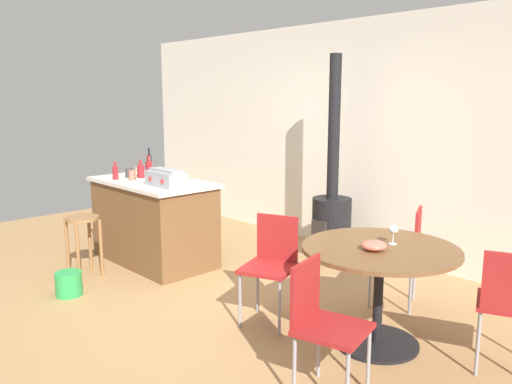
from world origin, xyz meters
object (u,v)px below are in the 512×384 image
object	(u,v)px
wine_glass	(393,230)
folding_chair_far	(323,319)
dining_table	(379,270)
plastic_bucket	(69,284)
kitchen_island	(154,221)
bottle_1	(151,174)
serving_bowl	(374,245)
cup_2	(138,170)
toolbox	(166,178)
bottle_5	(141,171)
bottle_3	(149,168)
cup_0	(133,175)
bottle_0	(149,164)
cup_1	(129,173)
folding_chair_right	(403,248)
bottle_2	(115,172)
bottle_4	(149,168)
folding_chair_left	(510,301)
folding_chair_near	(272,260)
wooden_stool	(83,233)
wood_stove	(332,212)

from	to	relation	value
wine_glass	folding_chair_far	bearing A→B (deg)	-83.24
dining_table	plastic_bucket	xyz separation A→B (m)	(-2.53, -1.25, -0.47)
kitchen_island	bottle_1	distance (m)	0.53
serving_bowl	cup_2	bearing A→B (deg)	177.95
toolbox	wine_glass	world-z (taller)	toolbox
bottle_5	dining_table	bearing A→B (deg)	1.80
bottle_3	cup_0	world-z (taller)	bottle_3
toolbox	bottle_0	world-z (taller)	bottle_0
cup_0	cup_1	distance (m)	0.22
folding_chair_far	bottle_1	bearing A→B (deg)	167.21
dining_table	cup_1	world-z (taller)	cup_1
folding_chair_right	cup_1	size ratio (longest dim) A/B	7.44
serving_bowl	bottle_5	bearing A→B (deg)	179.88
bottle_2	folding_chair_far	bearing A→B (deg)	-7.58
bottle_4	cup_2	distance (m)	0.23
folding_chair_left	folding_chair_right	xyz separation A→B (m)	(-1.10, 0.53, 0.01)
kitchen_island	folding_chair_far	distance (m)	3.06
folding_chair_left	bottle_2	size ratio (longest dim) A/B	4.33
bottle_2	bottle_3	bearing A→B (deg)	91.97
bottle_3	folding_chair_near	bearing A→B (deg)	-8.36
kitchen_island	dining_table	size ratio (longest dim) A/B	1.32
dining_table	bottle_1	distance (m)	2.88
cup_0	plastic_bucket	size ratio (longest dim) A/B	0.46
wooden_stool	cup_0	size ratio (longest dim) A/B	5.58
bottle_4	cup_2	world-z (taller)	bottle_4
bottle_0	bottle_5	xyz separation A→B (m)	(0.21, -0.25, -0.04)
folding_chair_right	wood_stove	xyz separation A→B (m)	(-1.26, 0.61, 0.02)
bottle_4	cup_1	bearing A→B (deg)	-114.11
dining_table	bottle_4	distance (m)	3.15
toolbox	cup_0	xyz separation A→B (m)	(-0.57, -0.06, -0.03)
bottle_4	cup_2	size ratio (longest dim) A/B	2.29
dining_table	bottle_4	world-z (taller)	bottle_4
folding_chair_far	folding_chair_right	world-z (taller)	folding_chair_right
bottle_1	cup_0	distance (m)	0.21
wine_glass	bottle_2	bearing A→B (deg)	-171.21
dining_table	bottle_5	size ratio (longest dim) A/B	5.71
cup_2	folding_chair_right	bearing A→B (deg)	14.07
cup_2	bottle_4	bearing A→B (deg)	1.57
folding_chair_far	bottle_3	size ratio (longest dim) A/B	3.80
bottle_1	bottle_3	distance (m)	0.42
bottle_5	cup_0	distance (m)	0.19
folding_chair_far	bottle_5	world-z (taller)	bottle_5
wood_stove	bottle_0	world-z (taller)	wood_stove
toolbox	bottle_2	xyz separation A→B (m)	(-0.75, -0.16, -0.01)
bottle_1	bottle_4	world-z (taller)	bottle_4
folding_chair_right	cup_0	world-z (taller)	cup_0
wood_stove	bottle_0	xyz separation A→B (m)	(-1.78, -1.24, 0.49)
folding_chair_left	wine_glass	size ratio (longest dim) A/B	6.06
folding_chair_far	cup_2	world-z (taller)	cup_2
bottle_5	kitchen_island	bearing A→B (deg)	-2.77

